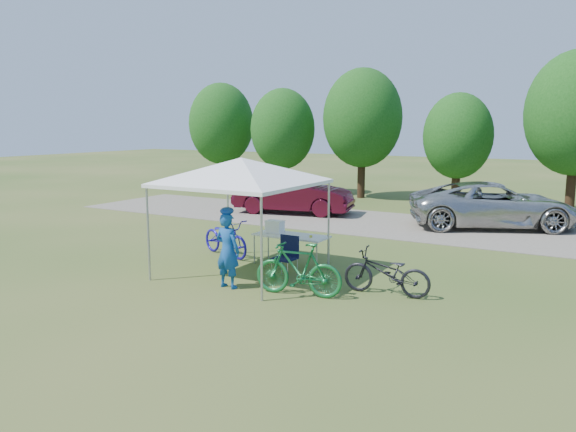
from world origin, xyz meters
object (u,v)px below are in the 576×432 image
object	(u,v)px
bike_dark	(386,273)
sedan	(293,194)
folding_chair	(287,253)
cooler	(275,227)
bike_blue	(226,237)
folding_table	(291,237)
cyclist	(228,250)
bike_green	(298,269)
minivan	(493,205)

from	to	relation	value
bike_dark	sedan	size ratio (longest dim) A/B	0.39
folding_chair	cooler	distance (m)	1.41
bike_blue	bike_dark	bearing A→B (deg)	-84.28
folding_chair	sedan	world-z (taller)	sedan
bike_blue	folding_chair	bearing A→B (deg)	-92.72
folding_table	cyclist	size ratio (longest dim) A/B	1.14
bike_green	sedan	distance (m)	10.74
cooler	bike_green	world-z (taller)	bike_green
folding_table	bike_green	distance (m)	2.55
cooler	bike_green	size ratio (longest dim) A/B	0.24
bike_blue	sedan	world-z (taller)	sedan
bike_green	folding_table	bearing A→B (deg)	-156.50
cyclist	bike_blue	distance (m)	3.02
cyclist	bike_blue	bearing A→B (deg)	-49.53
folding_table	cooler	distance (m)	0.52
sedan	bike_green	bearing A→B (deg)	-162.32
cooler	bike_blue	distance (m)	1.60
folding_chair	cooler	bearing A→B (deg)	134.69
bike_blue	cooler	bearing A→B (deg)	-70.91
bike_green	bike_dark	size ratio (longest dim) A/B	1.02
bike_green	sedan	world-z (taller)	sedan
bike_dark	cyclist	bearing A→B (deg)	-74.05
bike_green	bike_dark	world-z (taller)	bike_green
folding_table	bike_dark	size ratio (longest dim) A/B	1.03
folding_table	minivan	xyz separation A→B (m)	(3.39, 7.88, 0.06)
sedan	folding_table	bearing A→B (deg)	-163.22
bike_green	bike_blue	bearing A→B (deg)	-131.62
cyclist	bike_blue	xyz separation A→B (m)	(-1.82, 2.39, -0.32)
cyclist	bike_dark	world-z (taller)	cyclist
bike_green	bike_dark	distance (m)	1.81
folding_chair	minivan	distance (m)	9.35
bike_green	cooler	bearing A→B (deg)	-148.38
folding_table	bike_dark	bearing A→B (deg)	-22.18
cyclist	minivan	world-z (taller)	cyclist
cooler	folding_chair	bearing A→B (deg)	-46.94
bike_dark	sedan	distance (m)	10.86
cyclist	bike_blue	world-z (taller)	cyclist
cooler	cyclist	world-z (taller)	cyclist
bike_green	folding_chair	bearing A→B (deg)	-150.22
folding_chair	cooler	xyz separation A→B (m)	(-0.93, 1.00, 0.37)
cooler	bike_green	bearing A→B (deg)	-48.91
cyclist	bike_green	xyz separation A→B (m)	(1.59, 0.25, -0.26)
bike_dark	sedan	xyz separation A→B (m)	(-6.93, 8.35, 0.31)
cooler	bike_dark	size ratio (longest dim) A/B	0.24
folding_chair	cyclist	distance (m)	1.56
folding_chair	bike_green	distance (m)	1.46
bike_blue	cyclist	bearing A→B (deg)	-123.41
cyclist	minivan	xyz separation A→B (m)	(3.59, 10.26, -0.03)
folding_table	bike_dark	distance (m)	3.17
cooler	bike_green	distance (m)	2.85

